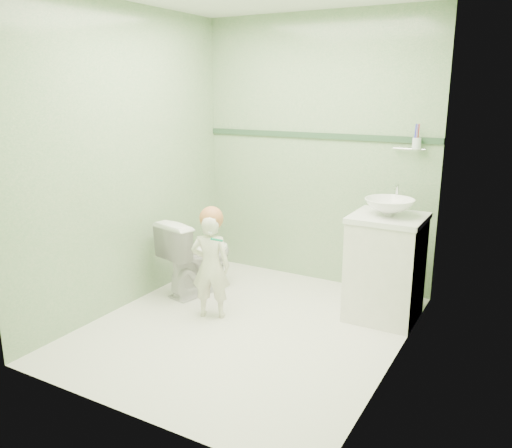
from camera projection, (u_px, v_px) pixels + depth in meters
The scene contains 12 objects.
ground at pixel (246, 328), 3.92m from camera, with size 2.50×2.50×0.00m, color white.
room_shell at pixel (245, 171), 3.61m from camera, with size 2.50×2.54×2.40m.
trim_stripe at pixel (316, 135), 4.62m from camera, with size 2.20×0.02×0.05m, color #2F5036.
vanity at pixel (385, 269), 4.01m from camera, with size 0.52×0.50×0.80m, color silver.
counter at pixel (389, 218), 3.91m from camera, with size 0.54×0.52×0.04m, color white.
basin at pixel (389, 207), 3.88m from camera, with size 0.37×0.37×0.13m, color white.
faucet at pixel (396, 192), 4.02m from camera, with size 0.03×0.13×0.18m.
cup_holder at pixel (416, 143), 4.15m from camera, with size 0.26×0.07×0.21m.
toilet at pixel (198, 255), 4.54m from camera, with size 0.38×0.66×0.68m, color white.
toddler at pixel (211, 266), 4.02m from camera, with size 0.30×0.20×0.83m, color white.
hair_cap at pixel (211, 218), 3.95m from camera, with size 0.18×0.18×0.18m, color #B87141.
teal_toothbrush at pixel (216, 239), 3.83m from camera, with size 0.10×0.14×0.08m.
Camera 1 is at (1.83, -3.09, 1.76)m, focal length 36.33 mm.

